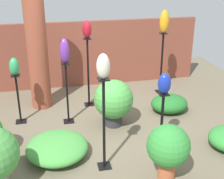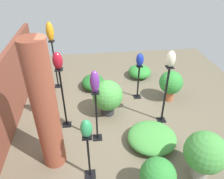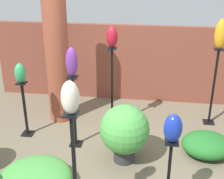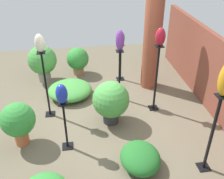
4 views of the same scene
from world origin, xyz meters
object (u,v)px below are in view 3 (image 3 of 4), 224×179
at_px(pedestal_ivory, 75,175).
at_px(potted_plant_mid_left, 125,131).
at_px(art_vase_ruby, 112,37).
at_px(pedestal_amber, 213,90).
at_px(art_vase_violet, 72,62).
at_px(pedestal_ruby, 112,91).
at_px(pedestal_cobalt, 168,179).
at_px(art_vase_amber, 221,34).
at_px(pedestal_violet, 75,115).
at_px(art_vase_cobalt, 173,128).
at_px(art_vase_jade, 20,73).
at_px(brick_pillar, 57,56).
at_px(pedestal_jade, 25,112).
at_px(art_vase_ivory, 70,98).

bearing_deg(pedestal_ivory, potted_plant_mid_left, 71.06).
xyz_separation_m(art_vase_ruby, potted_plant_mid_left, (0.32, -1.01, -1.15)).
relative_size(pedestal_amber, art_vase_violet, 3.12).
height_order(pedestal_ruby, pedestal_cobalt, pedestal_ruby).
bearing_deg(potted_plant_mid_left, art_vase_amber, 42.82).
bearing_deg(pedestal_cobalt, pedestal_ruby, 116.35).
bearing_deg(pedestal_violet, pedestal_amber, 24.31).
relative_size(art_vase_cobalt, art_vase_jade, 1.04).
height_order(brick_pillar, art_vase_violet, brick_pillar).
relative_size(pedestal_violet, pedestal_ivory, 0.83).
relative_size(brick_pillar, pedestal_ivory, 1.71).
height_order(pedestal_ruby, art_vase_violet, art_vase_violet).
relative_size(pedestal_jade, art_vase_cobalt, 2.81).
relative_size(art_vase_violet, art_vase_jade, 1.37).
bearing_deg(art_vase_violet, art_vase_amber, 24.31).
bearing_deg(potted_plant_mid_left, art_vase_jade, 163.75).
xyz_separation_m(pedestal_jade, art_vase_amber, (3.22, 0.84, 1.25)).
distance_m(art_vase_violet, art_vase_cobalt, 1.92).
relative_size(pedestal_amber, art_vase_ruby, 3.93).
bearing_deg(art_vase_jade, brick_pillar, 57.45).
height_order(pedestal_violet, pedestal_ruby, pedestal_ruby).
relative_size(pedestal_ivory, art_vase_ivory, 4.10).
bearing_deg(art_vase_jade, art_vase_amber, 14.69).
height_order(pedestal_amber, art_vase_violet, art_vase_violet).
relative_size(pedestal_cobalt, art_vase_violet, 2.12).
height_order(pedestal_amber, art_vase_amber, art_vase_amber).
xyz_separation_m(art_vase_violet, potted_plant_mid_left, (0.84, -0.32, -0.92)).
xyz_separation_m(pedestal_jade, art_vase_ruby, (1.43, 0.50, 1.23)).
xyz_separation_m(pedestal_ivory, pedestal_amber, (1.90, 2.62, -0.01)).
height_order(pedestal_violet, art_vase_ivory, art_vase_ivory).
relative_size(pedestal_ruby, art_vase_violet, 3.24).
bearing_deg(pedestal_amber, pedestal_ivory, -125.92).
bearing_deg(pedestal_jade, pedestal_violet, -11.94).
xyz_separation_m(art_vase_jade, potted_plant_mid_left, (1.76, -0.51, -0.63)).
distance_m(pedestal_cobalt, art_vase_cobalt, 0.71).
relative_size(pedestal_ivory, art_vase_amber, 2.82).
height_order(art_vase_jade, potted_plant_mid_left, art_vase_jade).
bearing_deg(art_vase_cobalt, art_vase_ivory, -160.85).
distance_m(pedestal_violet, art_vase_ivory, 1.95).
relative_size(pedestal_ruby, art_vase_ivory, 4.19).
xyz_separation_m(pedestal_ruby, art_vase_violet, (-0.51, -0.69, 0.75)).
bearing_deg(potted_plant_mid_left, pedestal_ivory, -108.94).
bearing_deg(pedestal_ruby, pedestal_violet, -126.64).
bearing_deg(art_vase_cobalt, pedestal_amber, 69.46).
relative_size(brick_pillar, art_vase_ruby, 6.84).
xyz_separation_m(art_vase_amber, potted_plant_mid_left, (-1.46, -1.36, -1.17)).
relative_size(pedestal_ruby, art_vase_cobalt, 4.25).
distance_m(pedestal_cobalt, art_vase_ruby, 2.45).
xyz_separation_m(art_vase_violet, art_vase_amber, (2.30, 1.04, 0.25)).
distance_m(art_vase_jade, art_vase_ivory, 2.27).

